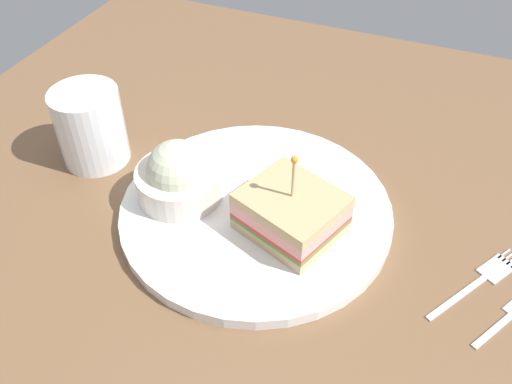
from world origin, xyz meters
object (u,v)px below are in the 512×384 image
at_px(sandwich_half_center, 291,212).
at_px(plate, 256,210).
at_px(coleslaw_bowl, 179,176).
at_px(drink_glass, 91,129).
at_px(fork, 485,277).

bearing_deg(sandwich_half_center, plate, -20.92).
relative_size(plate, coleslaw_bowl, 3.13).
bearing_deg(sandwich_half_center, drink_glass, -7.38).
height_order(plate, fork, plate).
xyz_separation_m(coleslaw_bowl, drink_glass, (0.13, -0.03, 0.00)).
xyz_separation_m(sandwich_half_center, coleslaw_bowl, (0.13, -0.00, 0.00)).
xyz_separation_m(plate, fork, (-0.24, -0.01, -0.00)).
bearing_deg(plate, sandwich_half_center, 159.08).
height_order(sandwich_half_center, coleslaw_bowl, sandwich_half_center).
relative_size(plate, fork, 2.47).
xyz_separation_m(coleslaw_bowl, fork, (-0.32, -0.02, -0.04)).
relative_size(coleslaw_bowl, fork, 0.79).
bearing_deg(sandwich_half_center, coleslaw_bowl, -1.36).
distance_m(plate, fork, 0.24).
distance_m(plate, coleslaw_bowl, 0.09).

